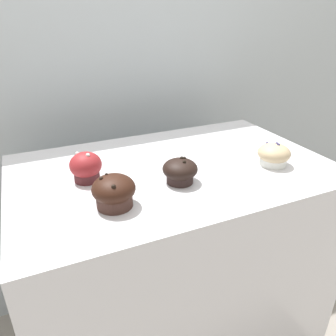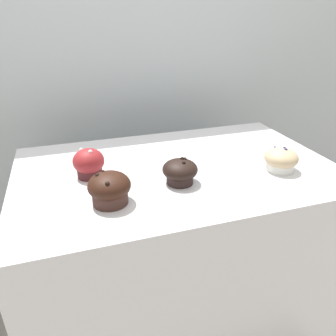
{
  "view_description": "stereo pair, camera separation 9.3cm",
  "coord_description": "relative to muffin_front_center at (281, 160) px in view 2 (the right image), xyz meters",
  "views": [
    {
      "loc": [
        -0.4,
        -0.85,
        1.39
      ],
      "look_at": [
        -0.06,
        -0.09,
        0.98
      ],
      "focal_mm": 35.0,
      "sensor_mm": 36.0,
      "label": 1
    },
    {
      "loc": [
        -0.32,
        -0.88,
        1.39
      ],
      "look_at": [
        -0.06,
        -0.09,
        0.98
      ],
      "focal_mm": 35.0,
      "sensor_mm": 36.0,
      "label": 2
    }
  ],
  "objects": [
    {
      "name": "muffin_back_right",
      "position": [
        -0.32,
        0.02,
        0.0
      ],
      "size": [
        0.1,
        0.1,
        0.08
      ],
      "color": "black",
      "rests_on": "display_counter"
    },
    {
      "name": "wall_back",
      "position": [
        -0.3,
        0.72,
        -0.07
      ],
      "size": [
        3.2,
        0.1,
        1.8
      ],
      "primitive_type": "cube",
      "color": "#A8B2B7",
      "rests_on": "ground"
    },
    {
      "name": "muffin_front_left",
      "position": [
        -0.57,
        0.14,
        0.01
      ],
      "size": [
        0.09,
        0.09,
        0.09
      ],
      "color": "#471D1F",
      "rests_on": "display_counter"
    },
    {
      "name": "muffin_front_center",
      "position": [
        0.0,
        0.0,
        0.0
      ],
      "size": [
        0.1,
        0.1,
        0.08
      ],
      "color": "silver",
      "rests_on": "display_counter"
    },
    {
      "name": "muffin_back_left",
      "position": [
        -0.53,
        -0.03,
        0.01
      ],
      "size": [
        0.11,
        0.11,
        0.08
      ],
      "color": "#3D251F",
      "rests_on": "display_counter"
    },
    {
      "name": "display_counter",
      "position": [
        -0.3,
        0.12,
        -0.5
      ],
      "size": [
        1.0,
        0.64,
        0.94
      ],
      "primitive_type": "cube",
      "color": "silver",
      "rests_on": "ground"
    }
  ]
}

